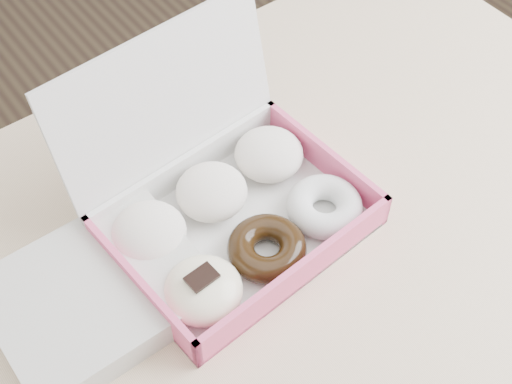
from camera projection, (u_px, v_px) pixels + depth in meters
table at (264, 300)px, 0.91m from camera, size 1.20×0.80×0.75m
donut_box at (227, 208)px, 0.86m from camera, size 0.32×0.28×0.22m
newspapers at (98, 293)px, 0.81m from camera, size 0.23×0.19×0.04m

